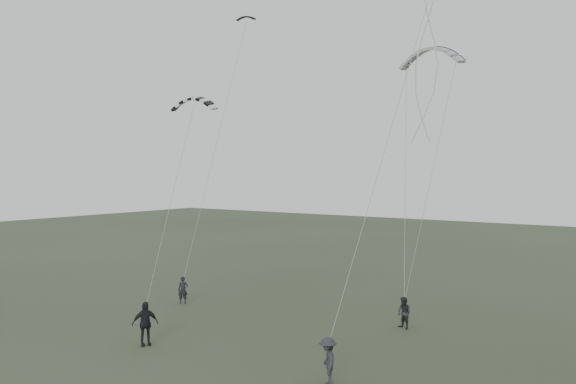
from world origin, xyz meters
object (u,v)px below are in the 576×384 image
Objects in this scene: kite_dark_small at (246,17)px; kite_pale_large at (431,49)px; flyer_left at (183,290)px; flyer_right at (404,313)px; kite_striped at (194,98)px; flyer_center at (145,323)px; flyer_far at (328,361)px.

kite_pale_large is at bearing -17.80° from kite_dark_small.
kite_dark_small is (-0.37, 6.40, 17.47)m from flyer_left.
kite_dark_small reaches higher than kite_pale_large.
flyer_right is 22.28m from kite_dark_small.
kite_striped reaches higher than flyer_right.
flyer_right is 14.38m from kite_pale_large.
flyer_right is 0.80× the size of flyer_center.
kite_dark_small reaches higher than flyer_left.
kite_pale_large reaches higher than flyer_right.
kite_pale_large is at bearing -2.74° from flyer_center.
kite_pale_large reaches higher than kite_striped.
kite_striped is at bearing -63.65° from flyer_left.
flyer_center is 20.65m from kite_pale_large.
flyer_left is at bearing -151.43° from flyer_far.
flyer_left is 1.01× the size of flyer_right.
kite_dark_small reaches higher than kite_striped.
kite_pale_large reaches higher than flyer_far.
flyer_far is 0.49× the size of kite_pale_large.
kite_dark_small is (-4.79, 13.09, 17.28)m from flyer_center.
flyer_left is 0.61× the size of kite_striped.
flyer_left is 19.74m from kite_pale_large.
flyer_center is 1.12× the size of flyer_far.
flyer_right is at bearing 147.29° from flyer_far.
flyer_far reaches higher than flyer_left.
flyer_center is 12.60m from kite_striped.
flyer_left is at bearing -146.90° from flyer_right.
kite_pale_large is at bearing 147.27° from flyer_far.
flyer_left is 11.20m from kite_striped.
kite_striped reaches higher than flyer_center.
kite_dark_small is at bearing -175.87° from kite_pale_large.
flyer_left is 0.44× the size of kite_pale_large.
kite_striped is at bearing -151.31° from flyer_far.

